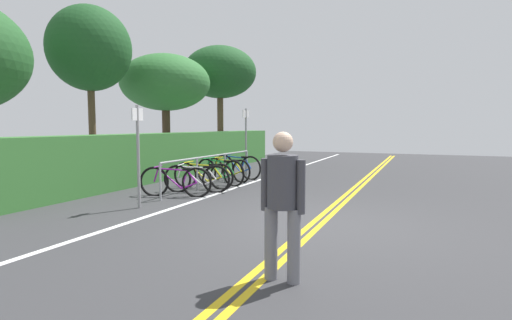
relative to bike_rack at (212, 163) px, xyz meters
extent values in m
cube|color=#353538|center=(-2.96, -3.65, -0.65)|extent=(36.38, 13.26, 0.05)
cube|color=gold|center=(-2.96, -3.73, -0.62)|extent=(32.74, 0.10, 0.00)
cube|color=gold|center=(-2.96, -3.57, -0.62)|extent=(32.74, 0.10, 0.00)
cube|color=white|center=(-2.96, -0.71, -0.62)|extent=(32.74, 0.12, 0.00)
cylinder|color=#9EA0A5|center=(-2.28, 0.00, -0.21)|extent=(0.05, 0.05, 0.82)
cylinder|color=#9EA0A5|center=(-0.76, 0.00, -0.21)|extent=(0.05, 0.05, 0.82)
cylinder|color=#9EA0A5|center=(0.76, 0.00, -0.21)|extent=(0.05, 0.05, 0.82)
cylinder|color=#9EA0A5|center=(2.28, 0.00, -0.21)|extent=(0.05, 0.05, 0.82)
cylinder|color=#9EA0A5|center=(0.00, 0.00, 0.20)|extent=(4.56, 0.04, 0.04)
torus|color=black|center=(-1.84, 0.50, -0.29)|extent=(0.24, 0.70, 0.71)
torus|color=black|center=(-1.57, -0.49, -0.29)|extent=(0.24, 0.70, 0.71)
cylinder|color=purple|center=(-1.74, 0.13, -0.21)|extent=(0.19, 0.58, 0.49)
cylinder|color=purple|center=(-1.72, 0.07, 0.00)|extent=(0.21, 0.68, 0.07)
cylinder|color=purple|center=(-1.65, -0.20, -0.23)|extent=(0.08, 0.17, 0.44)
cylinder|color=purple|center=(-1.62, -0.31, -0.37)|extent=(0.13, 0.37, 0.18)
cylinder|color=purple|center=(-1.60, -0.38, -0.15)|extent=(0.10, 0.25, 0.30)
cylinder|color=purple|center=(-1.82, 0.45, -0.14)|extent=(0.07, 0.14, 0.32)
cube|color=black|center=(-1.63, -0.27, 0.01)|extent=(0.13, 0.21, 0.05)
cylinder|color=purple|center=(-1.81, 0.40, 0.07)|extent=(0.45, 0.15, 0.03)
torus|color=black|center=(-1.15, 0.33, -0.30)|extent=(0.25, 0.69, 0.70)
torus|color=black|center=(-0.88, -0.61, -0.30)|extent=(0.25, 0.69, 0.70)
cylinder|color=white|center=(-1.05, -0.02, -0.22)|extent=(0.19, 0.55, 0.48)
cylinder|color=white|center=(-1.03, -0.08, -0.01)|extent=(0.22, 0.65, 0.07)
cylinder|color=white|center=(-0.96, -0.34, -0.24)|extent=(0.08, 0.16, 0.43)
cylinder|color=white|center=(-0.93, -0.44, -0.37)|extent=(0.13, 0.35, 0.18)
cylinder|color=white|center=(-0.91, -0.50, -0.16)|extent=(0.10, 0.24, 0.30)
cylinder|color=white|center=(-1.14, 0.28, -0.15)|extent=(0.07, 0.14, 0.32)
cube|color=black|center=(-0.94, -0.40, 0.00)|extent=(0.13, 0.21, 0.05)
cylinder|color=white|center=(-1.12, 0.23, 0.06)|extent=(0.45, 0.16, 0.03)
torus|color=black|center=(-0.42, 0.57, -0.30)|extent=(0.08, 0.70, 0.70)
torus|color=black|center=(-0.39, -0.49, -0.30)|extent=(0.08, 0.70, 0.70)
cylinder|color=yellow|center=(-0.41, 0.18, -0.22)|extent=(0.06, 0.61, 0.48)
cylinder|color=yellow|center=(-0.41, 0.11, -0.01)|extent=(0.06, 0.73, 0.07)
cylinder|color=yellow|center=(-0.40, -0.19, -0.24)|extent=(0.04, 0.17, 0.43)
cylinder|color=yellow|center=(-0.39, -0.30, -0.37)|extent=(0.05, 0.39, 0.18)
cylinder|color=yellow|center=(-0.39, -0.37, -0.17)|extent=(0.04, 0.26, 0.30)
cylinder|color=yellow|center=(-0.42, 0.52, -0.15)|extent=(0.04, 0.14, 0.32)
cube|color=black|center=(-0.40, -0.25, 0.00)|extent=(0.09, 0.20, 0.05)
cylinder|color=yellow|center=(-0.42, 0.47, 0.05)|extent=(0.46, 0.04, 0.03)
torus|color=black|center=(0.46, 0.44, -0.28)|extent=(0.22, 0.73, 0.74)
torus|color=black|center=(0.23, -0.53, -0.28)|extent=(0.22, 0.73, 0.74)
cylinder|color=#198C38|center=(0.38, 0.08, -0.20)|extent=(0.17, 0.57, 0.51)
cylinder|color=#198C38|center=(0.36, 0.01, 0.03)|extent=(0.19, 0.68, 0.07)
cylinder|color=#198C38|center=(0.30, -0.26, -0.21)|extent=(0.07, 0.17, 0.45)
cylinder|color=#198C38|center=(0.27, -0.36, -0.36)|extent=(0.12, 0.37, 0.19)
cylinder|color=#198C38|center=(0.26, -0.43, -0.14)|extent=(0.09, 0.25, 0.31)
cylinder|color=#198C38|center=(0.45, 0.40, -0.12)|extent=(0.07, 0.14, 0.33)
cube|color=black|center=(0.28, -0.32, 0.04)|extent=(0.12, 0.21, 0.05)
cylinder|color=#198C38|center=(0.44, 0.35, 0.09)|extent=(0.45, 0.13, 0.03)
torus|color=black|center=(1.27, 0.62, -0.30)|extent=(0.25, 0.68, 0.69)
torus|color=black|center=(0.97, -0.41, -0.30)|extent=(0.25, 0.68, 0.69)
cylinder|color=yellow|center=(1.16, 0.23, -0.23)|extent=(0.21, 0.60, 0.47)
cylinder|color=yellow|center=(1.14, 0.16, -0.02)|extent=(0.24, 0.71, 0.07)
cylinder|color=yellow|center=(1.06, -0.12, -0.24)|extent=(0.08, 0.18, 0.42)
cylinder|color=yellow|center=(1.02, -0.23, -0.38)|extent=(0.14, 0.38, 0.18)
cylinder|color=yellow|center=(1.00, -0.30, -0.17)|extent=(0.11, 0.26, 0.29)
cylinder|color=yellow|center=(1.26, 0.57, -0.15)|extent=(0.07, 0.15, 0.31)
cube|color=black|center=(1.04, -0.19, 0.00)|extent=(0.13, 0.21, 0.05)
cylinder|color=yellow|center=(1.24, 0.51, 0.05)|extent=(0.45, 0.16, 0.03)
torus|color=black|center=(1.81, 0.58, -0.28)|extent=(0.19, 0.75, 0.75)
torus|color=black|center=(1.62, -0.42, -0.28)|extent=(0.19, 0.75, 0.75)
cylinder|color=#1947B7|center=(1.74, 0.21, -0.19)|extent=(0.14, 0.58, 0.51)
cylinder|color=#1947B7|center=(1.73, 0.14, 0.04)|extent=(0.16, 0.69, 0.07)
cylinder|color=#1947B7|center=(1.67, -0.14, -0.21)|extent=(0.07, 0.17, 0.46)
cylinder|color=#1947B7|center=(1.65, -0.25, -0.35)|extent=(0.10, 0.37, 0.19)
cylinder|color=#1947B7|center=(1.64, -0.31, -0.13)|extent=(0.08, 0.26, 0.32)
cylinder|color=#1947B7|center=(1.80, 0.53, -0.11)|extent=(0.06, 0.14, 0.34)
cube|color=black|center=(1.66, -0.20, 0.05)|extent=(0.11, 0.21, 0.05)
cylinder|color=#1947B7|center=(1.79, 0.48, 0.10)|extent=(0.46, 0.11, 0.03)
cylinder|color=slate|center=(-5.49, -4.06, -0.23)|extent=(0.14, 0.14, 0.78)
cylinder|color=slate|center=(-5.48, -3.80, -0.23)|extent=(0.14, 0.14, 0.78)
cylinder|color=#3F3F47|center=(-5.49, -3.93, 0.43)|extent=(0.32, 0.32, 0.55)
sphere|color=beige|center=(-5.49, -3.93, 0.84)|extent=(0.21, 0.21, 0.21)
cylinder|color=#3F3F47|center=(-5.50, -4.13, 0.39)|extent=(0.09, 0.09, 0.55)
cylinder|color=#3F3F47|center=(-5.48, -3.73, 0.39)|extent=(0.09, 0.09, 0.55)
cylinder|color=gray|center=(-3.08, -0.09, 0.39)|extent=(0.06, 0.06, 2.03)
cube|color=white|center=(-3.08, -0.09, 1.23)|extent=(0.36, 0.07, 0.24)
cylinder|color=gray|center=(2.71, 0.23, 0.48)|extent=(0.06, 0.06, 2.20)
cube|color=white|center=(2.71, 0.23, 1.40)|extent=(0.36, 0.08, 0.24)
cube|color=#387533|center=(1.50, 2.18, 0.08)|extent=(13.56, 0.81, 1.40)
cylinder|color=brown|center=(-0.41, 3.79, 0.76)|extent=(0.20, 0.20, 2.76)
ellipsoid|color=#1C4C21|center=(-0.41, 3.79, 3.24)|extent=(2.38, 2.38, 2.45)
cylinder|color=#473323|center=(2.80, 3.49, 0.52)|extent=(0.29, 0.29, 2.28)
ellipsoid|color=#2D6B30|center=(2.80, 3.49, 2.57)|extent=(3.24, 3.24, 2.03)
cylinder|color=brown|center=(6.04, 2.98, 0.84)|extent=(0.27, 0.27, 2.93)
ellipsoid|color=#1C4C21|center=(6.04, 2.98, 3.31)|extent=(3.13, 3.13, 2.23)
camera|label=1|loc=(-9.33, -5.27, 1.00)|focal=27.89mm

